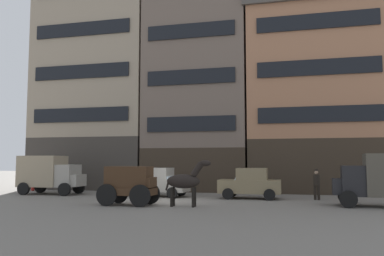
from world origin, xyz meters
The scene contains 12 objects.
ground_plane centered at (0.00, 0.00, 0.00)m, with size 120.00×120.00×0.00m, color slate.
building_far_left centered at (-8.97, 8.85, 9.28)m, with size 10.18×5.64×18.47m.
building_center_left centered at (-0.03, 8.85, 8.89)m, with size 8.40×5.64×17.68m.
building_center_right centered at (8.94, 8.85, 7.05)m, with size 10.24×5.64×14.02m.
cargo_wagon centered at (-1.11, -2.44, 1.15)m, with size 2.92×1.54×1.98m.
draft_horse centered at (1.84, -2.44, 1.27)m, with size 2.34×0.63×2.30m.
delivery_truck_near centered at (11.36, -0.29, 1.42)m, with size 4.47×2.42×2.62m.
delivery_truck_far centered at (-9.03, 2.56, 1.42)m, with size 4.38×2.19×2.62m.
sedan_dark centered at (-1.22, 2.62, 0.91)m, with size 3.81×2.10×1.83m.
sedan_light centered at (4.60, 2.55, 0.91)m, with size 3.71×1.87×1.83m.
pedestrian_officer centered at (8.44, 2.67, 0.98)m, with size 0.39×0.39×1.79m.
fire_hydrant_curbside centered at (-12.14, 5.08, 0.43)m, with size 0.24×0.24×0.83m.
Camera 1 is at (6.80, -21.52, 2.23)m, focal length 36.86 mm.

